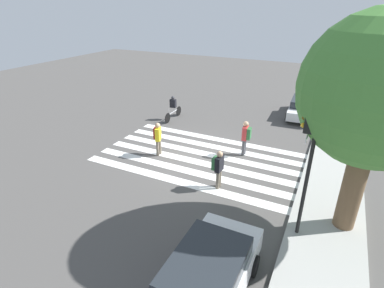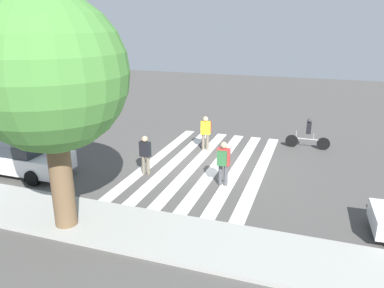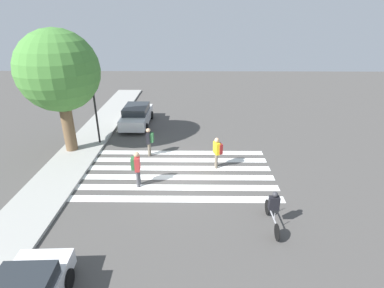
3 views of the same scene
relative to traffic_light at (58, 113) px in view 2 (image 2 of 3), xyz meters
name	(u,v)px [view 2 (image 2 of 3)]	position (x,y,z in m)	size (l,w,h in m)	color
ground_plane	(206,165)	(-3.73, -5.23, -3.38)	(60.00, 60.00, 0.00)	#4C4947
sidewalk_curb	(148,232)	(-3.73, 1.02, -3.31)	(36.00, 2.50, 0.14)	#9E9E99
crosswalk_stripes	(206,165)	(-3.73, -5.23, -3.37)	(5.51, 10.00, 0.01)	white
traffic_light	(58,113)	(0.00, 0.00, 0.00)	(0.60, 0.50, 4.83)	black
street_tree	(49,75)	(-1.10, 1.52, 1.51)	(4.55, 4.55, 7.22)	brown
pedestrian_adult_yellow_jacket	(223,161)	(-5.04, -3.26, -2.30)	(0.53, 0.45, 1.85)	#4C4C51
pedestrian_child_with_backpack	(206,130)	(-3.10, -7.30, -2.34)	(0.54, 0.51, 1.77)	#6B6051
pedestrian_adult_tall_backpack	(146,152)	(-1.58, -3.39, -2.37)	(0.49, 0.41, 1.73)	#6B6051
cyclist_far_lane	(308,132)	(-8.06, -9.19, -2.51)	(2.24, 0.40, 1.61)	black
car_parked_dark_suv	(19,156)	(3.64, -1.67, -2.60)	(4.55, 2.01, 1.51)	silver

